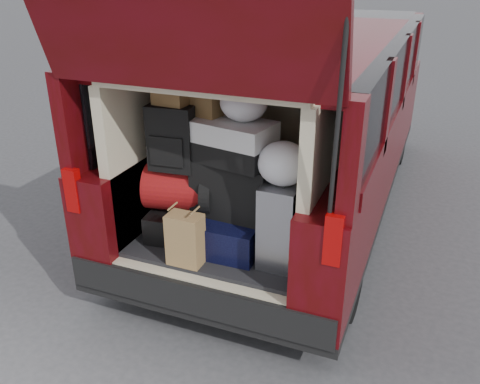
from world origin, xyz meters
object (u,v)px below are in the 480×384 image
object	(u,v)px
black_hardshell	(179,220)
kraft_bag	(185,239)
backpack	(173,138)
red_duffel	(182,188)
black_soft_case	(235,187)
silver_roller	(283,222)
twotone_duffel	(227,140)
navy_hardshell	(233,231)

from	to	relation	value
black_hardshell	kraft_bag	distance (m)	0.44
black_hardshell	backpack	bearing A→B (deg)	-80.49
black_hardshell	red_duffel	world-z (taller)	red_duffel
black_hardshell	black_soft_case	bearing A→B (deg)	-4.65
kraft_bag	backpack	xyz separation A→B (m)	(-0.22, 0.30, 0.58)
black_hardshell	backpack	xyz separation A→B (m)	(0.02, -0.05, 0.65)
black_soft_case	silver_roller	bearing A→B (deg)	-11.25
black_hardshell	kraft_bag	xyz separation A→B (m)	(0.24, -0.36, 0.08)
black_hardshell	twotone_duffel	bearing A→B (deg)	-6.67
black_hardshell	silver_roller	world-z (taller)	silver_roller
silver_roller	red_duffel	size ratio (longest dim) A/B	1.13
black_soft_case	twotone_duffel	distance (m)	0.34
red_duffel	backpack	distance (m)	0.39
kraft_bag	twotone_duffel	world-z (taller)	twotone_duffel
twotone_duffel	silver_roller	bearing A→B (deg)	-0.20
black_hardshell	twotone_duffel	distance (m)	0.77
black_hardshell	backpack	distance (m)	0.66
black_hardshell	black_soft_case	size ratio (longest dim) A/B	0.92
navy_hardshell	red_duffel	distance (m)	0.48
navy_hardshell	silver_roller	bearing A→B (deg)	-7.87
black_hardshell	silver_roller	size ratio (longest dim) A/B	0.88
backpack	twotone_duffel	xyz separation A→B (m)	(0.37, 0.06, 0.01)
silver_roller	black_soft_case	size ratio (longest dim) A/B	1.05
navy_hardshell	black_soft_case	distance (m)	0.32
black_hardshell	silver_roller	distance (m)	0.84
backpack	black_soft_case	bearing A→B (deg)	4.77
navy_hardshell	black_hardshell	bearing A→B (deg)	174.38
black_hardshell	red_duffel	bearing A→B (deg)	-12.43
silver_roller	black_soft_case	world-z (taller)	black_soft_case
kraft_bag	black_soft_case	xyz separation A→B (m)	(0.20, 0.38, 0.25)
red_duffel	navy_hardshell	bearing A→B (deg)	-15.96
black_hardshell	red_duffel	size ratio (longest dim) A/B	0.99
red_duffel	black_soft_case	distance (m)	0.41
black_hardshell	kraft_bag	bearing A→B (deg)	-63.63
black_hardshell	twotone_duffel	xyz separation A→B (m)	(0.39, 0.00, 0.66)
kraft_bag	red_duffel	bearing A→B (deg)	119.87
black_hardshell	navy_hardshell	xyz separation A→B (m)	(0.44, -0.04, 0.02)
silver_roller	black_soft_case	distance (m)	0.42
silver_roller	kraft_bag	xyz separation A→B (m)	(-0.58, -0.28, -0.11)
kraft_bag	twotone_duffel	size ratio (longest dim) A/B	0.57
black_hardshell	navy_hardshell	distance (m)	0.44
red_duffel	black_soft_case	xyz separation A→B (m)	(0.40, 0.02, 0.06)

